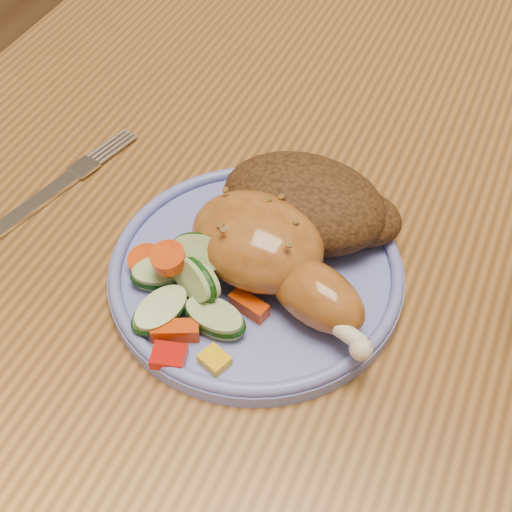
{
  "coord_description": "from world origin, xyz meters",
  "views": [
    {
      "loc": [
        0.08,
        -0.44,
        1.19
      ],
      "look_at": [
        -0.07,
        -0.11,
        0.78
      ],
      "focal_mm": 50.0,
      "sensor_mm": 36.0,
      "label": 1
    }
  ],
  "objects_px": {
    "chair_far": "(471,75)",
    "dining_table": "(368,274)",
    "plate": "(256,273)",
    "fork": "(47,195)"
  },
  "relations": [
    {
      "from": "dining_table",
      "to": "plate",
      "type": "distance_m",
      "value": 0.16
    },
    {
      "from": "fork",
      "to": "dining_table",
      "type": "bearing_deg",
      "value": 20.17
    },
    {
      "from": "plate",
      "to": "dining_table",
      "type": "bearing_deg",
      "value": 58.58
    },
    {
      "from": "chair_far",
      "to": "fork",
      "type": "relative_size",
      "value": 5.27
    },
    {
      "from": "chair_far",
      "to": "plate",
      "type": "xyz_separation_m",
      "value": [
        -0.07,
        -0.74,
        0.26
      ]
    },
    {
      "from": "plate",
      "to": "fork",
      "type": "xyz_separation_m",
      "value": [
        -0.21,
        0.01,
        -0.0
      ]
    },
    {
      "from": "plate",
      "to": "fork",
      "type": "relative_size",
      "value": 1.34
    },
    {
      "from": "dining_table",
      "to": "fork",
      "type": "relative_size",
      "value": 8.11
    },
    {
      "from": "chair_far",
      "to": "dining_table",
      "type": "bearing_deg",
      "value": -90.0
    },
    {
      "from": "dining_table",
      "to": "chair_far",
      "type": "relative_size",
      "value": 1.54
    }
  ]
}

